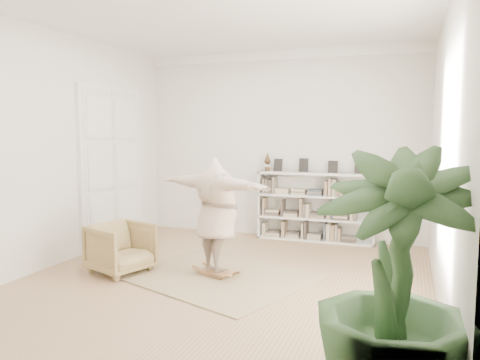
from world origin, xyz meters
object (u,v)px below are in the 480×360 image
at_px(armchair, 121,248).
at_px(rocker_board, 217,272).
at_px(bookshelf, 315,208).
at_px(person, 216,212).
at_px(houseplant, 394,289).

relative_size(armchair, rocker_board, 1.40).
xyz_separation_m(bookshelf, person, (-0.91, -2.67, 0.30)).
xyz_separation_m(person, houseplant, (2.46, -2.70, 0.05)).
xyz_separation_m(rocker_board, person, (0.00, 0.00, 0.86)).
height_order(person, houseplant, houseplant).
relative_size(person, houseplant, 1.00).
distance_m(bookshelf, armchair, 3.76).
relative_size(rocker_board, houseplant, 0.29).
distance_m(rocker_board, person, 0.86).
height_order(bookshelf, rocker_board, bookshelf).
relative_size(armchair, person, 0.40).
bearing_deg(bookshelf, rocker_board, -108.77).
distance_m(bookshelf, houseplant, 5.60).
xyz_separation_m(bookshelf, armchair, (-2.31, -2.96, -0.27)).
bearing_deg(person, armchair, 32.13).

